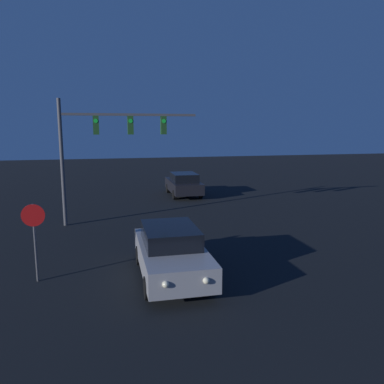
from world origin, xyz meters
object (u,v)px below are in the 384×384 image
object	(u,v)px
traffic_signal_mast	(104,138)
stop_sign	(34,228)
car_near	(171,252)
car_far	(184,184)

from	to	relation	value
traffic_signal_mast	stop_sign	size ratio (longest dim) A/B	2.72
car_near	stop_sign	distance (m)	4.26
car_near	traffic_signal_mast	bearing A→B (deg)	-75.26
car_near	traffic_signal_mast	size ratio (longest dim) A/B	0.70
car_far	stop_sign	size ratio (longest dim) A/B	1.90
car_far	traffic_signal_mast	bearing A→B (deg)	-127.90
car_far	traffic_signal_mast	distance (m)	9.30
car_near	car_far	bearing A→B (deg)	-103.07
car_near	stop_sign	bearing A→B (deg)	-7.44
traffic_signal_mast	stop_sign	world-z (taller)	traffic_signal_mast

